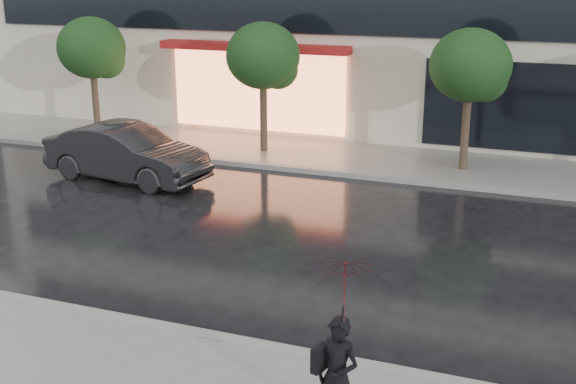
% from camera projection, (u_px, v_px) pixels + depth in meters
% --- Properties ---
extents(ground, '(120.00, 120.00, 0.00)m').
position_uv_depth(ground, '(204.00, 308.00, 12.25)').
color(ground, black).
rests_on(ground, ground).
extents(sidewalk_far, '(60.00, 3.50, 0.12)m').
position_uv_depth(sidewalk_far, '(361.00, 159.00, 21.39)').
color(sidewalk_far, slate).
rests_on(sidewalk_far, ground).
extents(curb_near, '(60.00, 0.25, 0.14)m').
position_uv_depth(curb_near, '(175.00, 331.00, 11.34)').
color(curb_near, gray).
rests_on(curb_near, ground).
extents(curb_far, '(60.00, 0.25, 0.14)m').
position_uv_depth(curb_far, '(344.00, 174.00, 19.82)').
color(curb_far, gray).
rests_on(curb_far, ground).
extents(tree_far_west, '(2.20, 2.20, 3.99)m').
position_uv_depth(tree_far_west, '(94.00, 50.00, 23.31)').
color(tree_far_west, '#33261C').
rests_on(tree_far_west, ground).
extents(tree_mid_west, '(2.20, 2.20, 3.99)m').
position_uv_depth(tree_mid_west, '(265.00, 58.00, 21.31)').
color(tree_mid_west, '#33261C').
rests_on(tree_mid_west, ground).
extents(tree_mid_east, '(2.20, 2.20, 3.99)m').
position_uv_depth(tree_mid_east, '(473.00, 68.00, 19.31)').
color(tree_mid_east, '#33261C').
rests_on(tree_mid_east, ground).
extents(parked_car, '(4.73, 2.16, 1.50)m').
position_uv_depth(parked_car, '(126.00, 153.00, 19.29)').
color(parked_car, black).
rests_on(parked_car, ground).
extents(pedestrian_with_umbrella, '(1.26, 1.27, 2.28)m').
position_uv_depth(pedestrian_with_umbrella, '(342.00, 317.00, 8.37)').
color(pedestrian_with_umbrella, black).
rests_on(pedestrian_with_umbrella, sidewalk_near).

